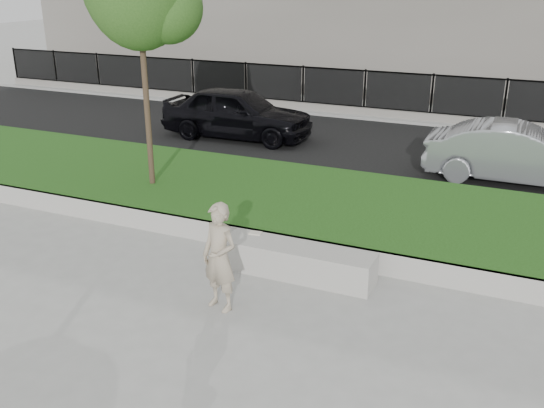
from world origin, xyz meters
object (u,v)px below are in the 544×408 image
at_px(stone_bench, 298,261).
at_px(man, 220,257).
at_px(book, 255,233).
at_px(car_dark, 237,113).
at_px(car_silver, 517,154).

height_order(stone_bench, man, man).
height_order(book, car_dark, car_dark).
relative_size(man, car_dark, 0.37).
xyz_separation_m(man, book, (-0.19, 1.58, -0.29)).
bearing_deg(car_silver, man, 154.02).
relative_size(book, car_silver, 0.05).
relative_size(stone_bench, car_silver, 0.60).
bearing_deg(stone_bench, car_dark, 123.21).
xyz_separation_m(stone_bench, car_silver, (2.89, 6.28, 0.46)).
xyz_separation_m(book, car_silver, (3.73, 6.08, 0.20)).
xyz_separation_m(book, car_dark, (-3.94, 7.11, 0.27)).
xyz_separation_m(man, car_dark, (-4.13, 8.69, -0.02)).
relative_size(stone_bench, car_dark, 0.56).
bearing_deg(car_silver, car_dark, 81.24).
distance_m(man, car_silver, 8.44).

